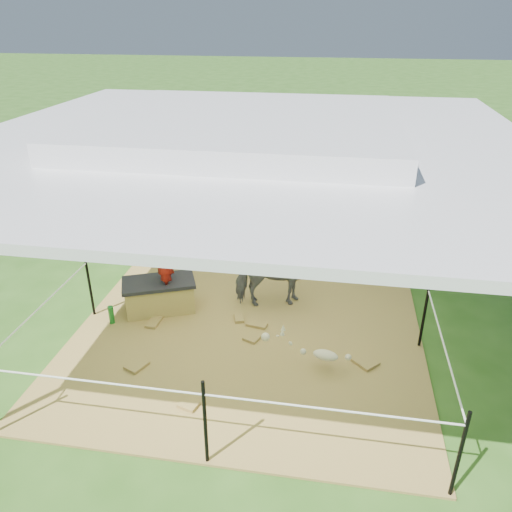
% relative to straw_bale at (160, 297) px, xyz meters
% --- Properties ---
extents(ground, '(90.00, 90.00, 0.00)m').
position_rel_straw_bale_xyz_m(ground, '(1.35, -0.28, -0.24)').
color(ground, '#2D5919').
rests_on(ground, ground).
extents(hay_patch, '(4.60, 4.60, 0.03)m').
position_rel_straw_bale_xyz_m(hay_patch, '(1.35, -0.28, -0.23)').
color(hay_patch, brown).
rests_on(hay_patch, ground).
extents(canopy_tent, '(6.30, 6.30, 2.90)m').
position_rel_straw_bale_xyz_m(canopy_tent, '(1.35, -0.28, 2.45)').
color(canopy_tent, silver).
rests_on(canopy_tent, ground).
extents(rope_fence, '(4.54, 4.54, 1.00)m').
position_rel_straw_bale_xyz_m(rope_fence, '(1.35, -0.28, 0.40)').
color(rope_fence, black).
rests_on(rope_fence, ground).
extents(straw_bale, '(1.06, 0.80, 0.42)m').
position_rel_straw_bale_xyz_m(straw_bale, '(0.00, 0.00, 0.00)').
color(straw_bale, olive).
rests_on(straw_bale, hay_patch).
extents(dark_cloth, '(1.14, 0.87, 0.05)m').
position_rel_straw_bale_xyz_m(dark_cloth, '(0.00, 0.00, 0.24)').
color(dark_cloth, black).
rests_on(dark_cloth, straw_bale).
extents(woman, '(0.41, 0.49, 1.14)m').
position_rel_straw_bale_xyz_m(woman, '(0.10, 0.00, 0.78)').
color(woman, '#B51C11').
rests_on(woman, straw_bale).
extents(green_bottle, '(0.10, 0.10, 0.26)m').
position_rel_straw_bale_xyz_m(green_bottle, '(-0.55, -0.45, -0.08)').
color(green_bottle, '#1A7521').
rests_on(green_bottle, hay_patch).
extents(pony, '(1.23, 0.82, 0.95)m').
position_rel_straw_bale_xyz_m(pony, '(1.62, 0.37, 0.27)').
color(pony, '#505055').
rests_on(pony, hay_patch).
extents(pink_hat, '(0.30, 0.30, 0.14)m').
position_rel_straw_bale_xyz_m(pink_hat, '(1.62, 0.37, 0.81)').
color(pink_hat, pink).
rests_on(pink_hat, pony).
extents(foal, '(0.94, 0.63, 0.48)m').
position_rel_straw_bale_xyz_m(foal, '(2.41, -0.97, 0.03)').
color(foal, beige).
rests_on(foal, hay_patch).
extents(trash_barrel, '(0.61, 0.61, 0.84)m').
position_rel_straw_bale_xyz_m(trash_barrel, '(5.54, 5.72, 0.18)').
color(trash_barrel, '#1758AE').
rests_on(trash_barrel, ground).
extents(picnic_table_near, '(1.74, 1.30, 0.70)m').
position_rel_straw_bale_xyz_m(picnic_table_near, '(2.93, 7.58, 0.11)').
color(picnic_table_near, brown).
rests_on(picnic_table_near, ground).
extents(picnic_table_far, '(1.87, 1.37, 0.76)m').
position_rel_straw_bale_xyz_m(picnic_table_far, '(6.10, 9.48, 0.14)').
color(picnic_table_far, '#52351C').
rests_on(picnic_table_far, ground).
extents(distant_person, '(0.71, 0.60, 1.31)m').
position_rel_straw_bale_xyz_m(distant_person, '(3.39, 6.94, 0.41)').
color(distant_person, blue).
rests_on(distant_person, ground).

